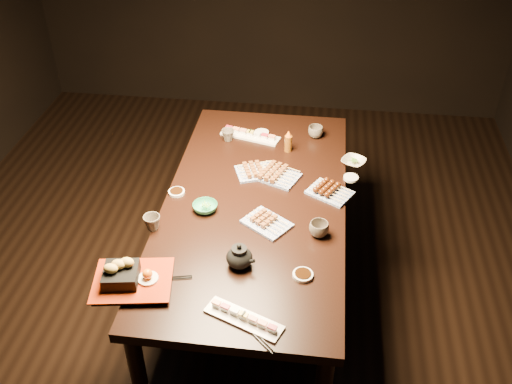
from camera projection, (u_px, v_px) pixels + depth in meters
ground at (223, 311)px, 3.26m from camera, size 5.00×5.00×0.00m
dining_table at (255, 256)px, 3.08m from camera, size 1.34×1.97×0.75m
sushi_platter_near at (244, 317)px, 2.23m from camera, size 0.33×0.21×0.04m
sushi_platter_far at (250, 134)px, 3.33m from camera, size 0.36×0.19×0.04m
yakitori_plate_center at (277, 173)px, 3.00m from camera, size 0.27×0.24×0.06m
yakitori_plate_right at (267, 220)px, 2.69m from camera, size 0.26×0.25×0.05m
yakitori_plate_left at (257, 169)px, 3.03m from camera, size 0.26×0.22×0.05m
tsukune_plate at (330, 190)px, 2.88m from camera, size 0.26×0.24×0.05m
edamame_bowl_green at (205, 207)px, 2.78m from camera, size 0.14×0.14×0.04m
edamame_bowl_cream at (354, 162)px, 3.11m from camera, size 0.17×0.17×0.03m
tempura_tray at (132, 274)px, 2.36m from camera, size 0.36×0.31×0.12m
teacup_near_left at (152, 223)px, 2.66m from camera, size 0.09×0.09×0.07m
teacup_mid_right at (319, 229)px, 2.62m from camera, size 0.12×0.12×0.07m
teacup_far_left at (228, 135)px, 3.30m from camera, size 0.09×0.09×0.07m
teacup_far_right at (316, 132)px, 3.33m from camera, size 0.10×0.10×0.07m
teapot at (239, 255)px, 2.45m from camera, size 0.18×0.18×0.12m
condiment_bottle at (288, 141)px, 3.19m from camera, size 0.05×0.05×0.13m
sauce_dish_west at (177, 192)px, 2.90m from camera, size 0.11×0.11×0.01m
sauce_dish_east at (351, 178)px, 3.00m from camera, size 0.10×0.10×0.01m
sauce_dish_se at (303, 275)px, 2.43m from camera, size 0.12×0.12×0.02m
sauce_dish_nw at (262, 133)px, 3.37m from camera, size 0.10×0.10×0.02m
chopsticks_near at (166, 279)px, 2.41m from camera, size 0.22×0.07×0.01m
chopsticks_se at (256, 335)px, 2.18m from camera, size 0.17×0.17×0.01m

